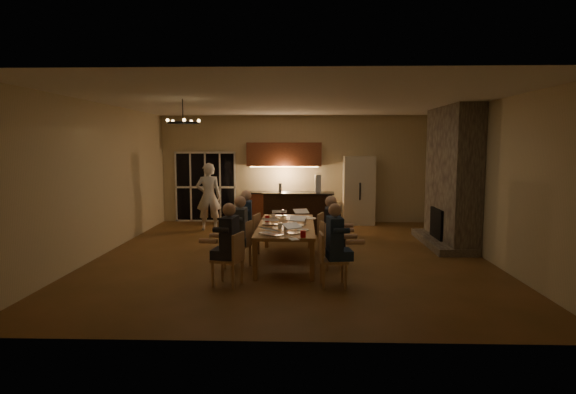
# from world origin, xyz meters

# --- Properties ---
(floor) EXTENTS (9.00, 9.00, 0.00)m
(floor) POSITION_xyz_m (0.00, 0.00, 0.00)
(floor) COLOR brown
(floor) RESTS_ON ground
(back_wall) EXTENTS (8.00, 0.04, 3.20)m
(back_wall) POSITION_xyz_m (0.00, 4.52, 1.60)
(back_wall) COLOR beige
(back_wall) RESTS_ON ground
(left_wall) EXTENTS (0.04, 9.00, 3.20)m
(left_wall) POSITION_xyz_m (-4.02, 0.00, 1.60)
(left_wall) COLOR beige
(left_wall) RESTS_ON ground
(right_wall) EXTENTS (0.04, 9.00, 3.20)m
(right_wall) POSITION_xyz_m (4.02, 0.00, 1.60)
(right_wall) COLOR beige
(right_wall) RESTS_ON ground
(ceiling) EXTENTS (8.00, 9.00, 0.04)m
(ceiling) POSITION_xyz_m (0.00, 0.00, 3.22)
(ceiling) COLOR white
(ceiling) RESTS_ON back_wall
(french_doors) EXTENTS (1.86, 0.08, 2.10)m
(french_doors) POSITION_xyz_m (-2.70, 4.47, 1.05)
(french_doors) COLOR black
(french_doors) RESTS_ON ground
(fireplace) EXTENTS (0.58, 2.50, 3.20)m
(fireplace) POSITION_xyz_m (3.70, 1.20, 1.60)
(fireplace) COLOR #706958
(fireplace) RESTS_ON ground
(kitchenette) EXTENTS (2.24, 0.68, 2.40)m
(kitchenette) POSITION_xyz_m (-0.30, 4.20, 1.20)
(kitchenette) COLOR brown
(kitchenette) RESTS_ON ground
(refrigerator) EXTENTS (0.90, 0.68, 2.00)m
(refrigerator) POSITION_xyz_m (1.90, 4.15, 1.00)
(refrigerator) COLOR beige
(refrigerator) RESTS_ON ground
(dining_table) EXTENTS (1.10, 2.81, 0.75)m
(dining_table) POSITION_xyz_m (-0.07, -0.57, 0.38)
(dining_table) COLOR tan
(dining_table) RESTS_ON ground
(bar_island) EXTENTS (1.91, 0.76, 1.08)m
(bar_island) POSITION_xyz_m (0.13, 2.66, 0.54)
(bar_island) COLOR black
(bar_island) RESTS_ON ground
(chair_left_near) EXTENTS (0.54, 0.54, 0.89)m
(chair_left_near) POSITION_xyz_m (-0.99, -2.21, 0.45)
(chair_left_near) COLOR tan
(chair_left_near) RESTS_ON ground
(chair_left_mid) EXTENTS (0.54, 0.54, 0.89)m
(chair_left_mid) POSITION_xyz_m (-0.98, -1.04, 0.45)
(chair_left_mid) COLOR tan
(chair_left_mid) RESTS_ON ground
(chair_left_far) EXTENTS (0.52, 0.52, 0.89)m
(chair_left_far) POSITION_xyz_m (-0.90, -0.04, 0.45)
(chair_left_far) COLOR tan
(chair_left_far) RESTS_ON ground
(chair_right_near) EXTENTS (0.47, 0.47, 0.89)m
(chair_right_near) POSITION_xyz_m (0.76, -2.22, 0.45)
(chair_right_near) COLOR tan
(chair_right_near) RESTS_ON ground
(chair_right_mid) EXTENTS (0.54, 0.54, 0.89)m
(chair_right_mid) POSITION_xyz_m (0.84, -1.05, 0.45)
(chair_right_mid) COLOR tan
(chair_right_mid) RESTS_ON ground
(chair_right_far) EXTENTS (0.55, 0.55, 0.89)m
(chair_right_far) POSITION_xyz_m (0.82, 0.02, 0.45)
(chair_right_far) COLOR tan
(chair_right_far) RESTS_ON ground
(person_left_near) EXTENTS (0.69, 0.69, 1.38)m
(person_left_near) POSITION_xyz_m (-0.96, -2.19, 0.69)
(person_left_near) COLOR #272933
(person_left_near) RESTS_ON ground
(person_right_near) EXTENTS (0.67, 0.67, 1.38)m
(person_right_near) POSITION_xyz_m (0.78, -2.20, 0.69)
(person_right_near) COLOR #1B2D43
(person_right_near) RESTS_ON ground
(person_left_mid) EXTENTS (0.61, 0.61, 1.38)m
(person_left_mid) POSITION_xyz_m (-0.91, -1.11, 0.69)
(person_left_mid) COLOR #3D4348
(person_left_mid) RESTS_ON ground
(person_right_mid) EXTENTS (0.65, 0.65, 1.38)m
(person_right_mid) POSITION_xyz_m (0.78, -1.02, 0.69)
(person_right_mid) COLOR #272933
(person_right_mid) RESTS_ON ground
(person_left_far) EXTENTS (0.64, 0.64, 1.38)m
(person_left_far) POSITION_xyz_m (-0.94, 0.05, 0.69)
(person_left_far) COLOR #1B2D43
(person_left_far) RESTS_ON ground
(standing_person) EXTENTS (0.75, 0.57, 1.84)m
(standing_person) POSITION_xyz_m (-2.32, 3.02, 0.92)
(standing_person) COLOR silver
(standing_person) RESTS_ON ground
(chandelier) EXTENTS (0.64, 0.64, 0.03)m
(chandelier) POSITION_xyz_m (-2.05, -0.74, 2.75)
(chandelier) COLOR black
(chandelier) RESTS_ON ceiling
(laptop_a) EXTENTS (0.42, 0.42, 0.23)m
(laptop_a) POSITION_xyz_m (-0.27, -1.67, 0.86)
(laptop_a) COLOR silver
(laptop_a) RESTS_ON dining_table
(laptop_b) EXTENTS (0.42, 0.41, 0.23)m
(laptop_b) POSITION_xyz_m (0.12, -1.49, 0.86)
(laptop_b) COLOR silver
(laptop_b) RESTS_ON dining_table
(laptop_c) EXTENTS (0.35, 0.31, 0.23)m
(laptop_c) POSITION_xyz_m (-0.37, -0.56, 0.86)
(laptop_c) COLOR silver
(laptop_c) RESTS_ON dining_table
(laptop_d) EXTENTS (0.37, 0.34, 0.23)m
(laptop_d) POSITION_xyz_m (0.13, -0.63, 0.86)
(laptop_d) COLOR silver
(laptop_d) RESTS_ON dining_table
(laptop_e) EXTENTS (0.33, 0.29, 0.23)m
(laptop_e) POSITION_xyz_m (-0.26, 0.59, 0.86)
(laptop_e) COLOR silver
(laptop_e) RESTS_ON dining_table
(laptop_f) EXTENTS (0.39, 0.36, 0.23)m
(laptop_f) POSITION_xyz_m (0.25, 0.43, 0.86)
(laptop_f) COLOR silver
(laptop_f) RESTS_ON dining_table
(mug_front) EXTENTS (0.08, 0.08, 0.10)m
(mug_front) POSITION_xyz_m (-0.18, -0.97, 0.80)
(mug_front) COLOR white
(mug_front) RESTS_ON dining_table
(mug_mid) EXTENTS (0.07, 0.07, 0.10)m
(mug_mid) POSITION_xyz_m (0.07, -0.07, 0.80)
(mug_mid) COLOR white
(mug_mid) RESTS_ON dining_table
(mug_back) EXTENTS (0.08, 0.08, 0.10)m
(mug_back) POSITION_xyz_m (-0.38, 0.25, 0.80)
(mug_back) COLOR white
(mug_back) RESTS_ON dining_table
(redcup_near) EXTENTS (0.09, 0.09, 0.12)m
(redcup_near) POSITION_xyz_m (0.26, -1.87, 0.81)
(redcup_near) COLOR #B00B10
(redcup_near) RESTS_ON dining_table
(redcup_mid) EXTENTS (0.09, 0.09, 0.12)m
(redcup_mid) POSITION_xyz_m (-0.48, -0.17, 0.81)
(redcup_mid) COLOR #B00B10
(redcup_mid) RESTS_ON dining_table
(can_silver) EXTENTS (0.07, 0.07, 0.12)m
(can_silver) POSITION_xyz_m (-0.06, -1.21, 0.81)
(can_silver) COLOR #B2B2B7
(can_silver) RESTS_ON dining_table
(can_cola) EXTENTS (0.06, 0.06, 0.12)m
(can_cola) POSITION_xyz_m (-0.20, 0.78, 0.81)
(can_cola) COLOR #3F0F0C
(can_cola) RESTS_ON dining_table
(can_right) EXTENTS (0.06, 0.06, 0.12)m
(can_right) POSITION_xyz_m (0.30, -0.31, 0.81)
(can_right) COLOR #B2B2B7
(can_right) RESTS_ON dining_table
(plate_near) EXTENTS (0.22, 0.22, 0.02)m
(plate_near) POSITION_xyz_m (0.26, -1.20, 0.76)
(plate_near) COLOR white
(plate_near) RESTS_ON dining_table
(plate_left) EXTENTS (0.24, 0.24, 0.02)m
(plate_left) POSITION_xyz_m (-0.41, -1.53, 0.76)
(plate_left) COLOR white
(plate_left) RESTS_ON dining_table
(plate_far) EXTENTS (0.28, 0.28, 0.02)m
(plate_far) POSITION_xyz_m (0.41, 0.24, 0.76)
(plate_far) COLOR white
(plate_far) RESTS_ON dining_table
(notepad) EXTENTS (0.20, 0.23, 0.01)m
(notepad) POSITION_xyz_m (0.11, -2.07, 0.76)
(notepad) COLOR white
(notepad) RESTS_ON dining_table
(bar_bottle) EXTENTS (0.08, 0.08, 0.24)m
(bar_bottle) POSITION_xyz_m (-0.35, 2.69, 1.20)
(bar_bottle) COLOR #99999E
(bar_bottle) RESTS_ON bar_island
(bar_blender) EXTENTS (0.17, 0.17, 0.46)m
(bar_blender) POSITION_xyz_m (0.65, 2.69, 1.31)
(bar_blender) COLOR silver
(bar_blender) RESTS_ON bar_island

